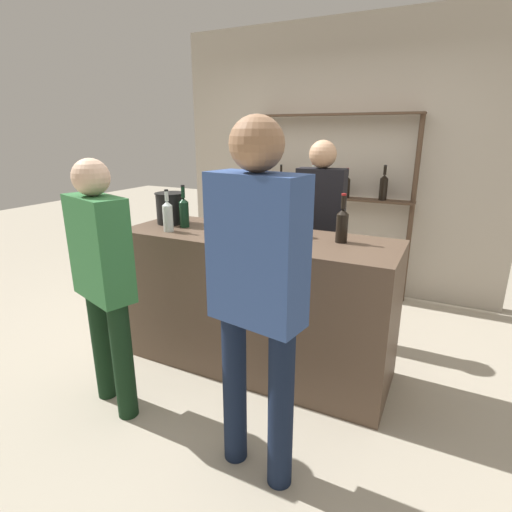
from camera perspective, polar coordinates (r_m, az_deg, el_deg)
The scene contains 15 objects.
ground_plane at distance 3.19m, azimuth 0.00°, elevation -15.00°, with size 16.00×16.00×0.00m, color #B2A893.
bar_counter at distance 2.95m, azimuth 0.00°, elevation -6.62°, with size 1.95×0.67×1.02m, color brown.
back_wall at distance 4.52m, azimuth 11.25°, elevation 13.11°, with size 3.55×0.12×2.80m, color #B2A899.
back_shelf at distance 4.36m, azimuth 10.62°, elevation 10.68°, with size 1.75×0.18×1.88m.
counter_bottle_0 at distance 3.05m, azimuth -10.25°, elevation 6.30°, with size 0.07×0.07×0.32m.
counter_bottle_1 at distance 2.83m, azimuth 1.99°, elevation 6.14°, with size 0.07×0.07×0.35m.
counter_bottle_2 at distance 2.72m, azimuth -2.09°, elevation 5.61°, with size 0.08×0.08×0.36m.
counter_bottle_3 at distance 2.63m, azimuth 12.20°, elevation 4.46°, with size 0.08×0.08×0.32m.
counter_bottle_4 at distance 2.94m, azimuth -12.49°, elevation 5.70°, with size 0.07×0.07×0.30m.
counter_bottle_5 at distance 3.01m, azimuth -5.35°, elevation 6.70°, with size 0.08×0.08×0.35m.
wine_glass at distance 2.72m, azimuth 6.67°, elevation 4.99°, with size 0.08×0.08×0.16m.
ice_bucket at distance 3.20m, azimuth -12.10°, elevation 6.72°, with size 0.23×0.23×0.24m.
server_behind_counter at distance 3.33m, azimuth 9.07°, elevation 4.62°, with size 0.39×0.22×1.65m.
customer_right at distance 1.81m, azimuth 0.12°, elevation -3.83°, with size 0.47×0.27×1.77m.
customer_left at distance 2.51m, azimuth -21.10°, elevation -2.16°, with size 0.48×0.32×1.57m.
Camera 1 is at (1.20, -2.42, 1.70)m, focal length 28.00 mm.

